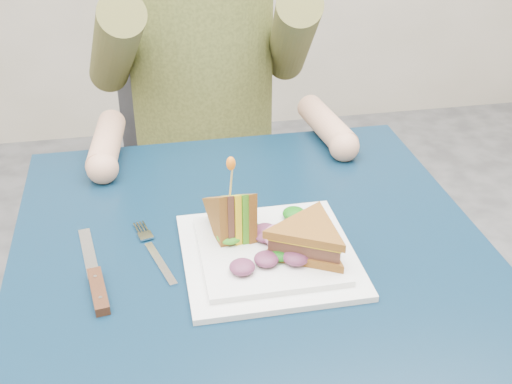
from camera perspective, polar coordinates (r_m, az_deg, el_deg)
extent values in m
cube|color=black|center=(1.04, -0.52, -4.98)|extent=(0.75, 0.75, 0.03)
cylinder|color=#595B5E|center=(1.51, -14.95, -10.41)|extent=(0.04, 0.04, 0.70)
cylinder|color=#595B5E|center=(1.58, 9.00, -7.72)|extent=(0.04, 0.04, 0.70)
cube|color=#47474C|center=(1.72, -4.41, 0.32)|extent=(0.42, 0.40, 0.04)
cube|color=#47474C|center=(1.78, -5.46, 10.20)|extent=(0.42, 0.03, 0.46)
cylinder|color=#47474C|center=(1.71, -9.44, -9.91)|extent=(0.02, 0.02, 0.43)
cylinder|color=#47474C|center=(1.75, 2.54, -8.57)|extent=(0.02, 0.02, 0.43)
cylinder|color=#47474C|center=(1.99, -9.91, -3.58)|extent=(0.02, 0.02, 0.43)
cylinder|color=#47474C|center=(2.01, 0.34, -2.54)|extent=(0.02, 0.02, 0.43)
cylinder|color=#515727|center=(1.54, -4.95, 13.58)|extent=(0.34, 0.34, 0.52)
cylinder|color=brown|center=(1.44, -12.46, 12.42)|extent=(0.15, 0.39, 0.31)
cylinder|color=tan|center=(1.30, -13.14, 4.26)|extent=(0.08, 0.20, 0.06)
sphere|color=tan|center=(1.21, -13.49, 2.08)|extent=(0.06, 0.06, 0.06)
cylinder|color=brown|center=(1.48, 3.18, 13.57)|extent=(0.15, 0.39, 0.31)
cylinder|color=tan|center=(1.35, 6.28, 5.96)|extent=(0.08, 0.20, 0.06)
sphere|color=tan|center=(1.27, 7.85, 4.02)|extent=(0.06, 0.06, 0.06)
cube|color=white|center=(0.99, 1.12, -5.65)|extent=(0.26, 0.26, 0.01)
cube|color=white|center=(0.98, 1.13, -5.18)|extent=(0.21, 0.21, 0.01)
cube|color=silver|center=(0.99, -8.49, -6.30)|extent=(0.04, 0.11, 0.00)
cube|color=silver|center=(1.05, -9.79, -3.85)|extent=(0.03, 0.03, 0.00)
cube|color=silver|center=(1.07, -10.59, -3.19)|extent=(0.01, 0.03, 0.00)
cube|color=silver|center=(1.07, -10.33, -3.13)|extent=(0.01, 0.03, 0.00)
cube|color=silver|center=(1.07, -10.08, -3.07)|extent=(0.01, 0.03, 0.00)
cube|color=silver|center=(1.07, -9.82, -3.01)|extent=(0.01, 0.03, 0.00)
cube|color=silver|center=(1.03, -14.64, -5.26)|extent=(0.04, 0.14, 0.00)
cube|color=black|center=(0.94, -13.83, -8.53)|extent=(0.03, 0.10, 0.01)
cylinder|color=silver|center=(0.96, -14.10, -7.31)|extent=(0.01, 0.01, 0.00)
cylinder|color=silver|center=(0.92, -13.66, -9.14)|extent=(0.01, 0.01, 0.00)
cylinder|color=tan|center=(0.96, -2.21, 1.07)|extent=(0.01, 0.01, 0.06)
ellipsoid|color=orange|center=(0.94, -2.25, 2.55)|extent=(0.01, 0.01, 0.02)
torus|color=#9E4C7A|center=(0.98, 1.94, -3.96)|extent=(0.04, 0.04, 0.02)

